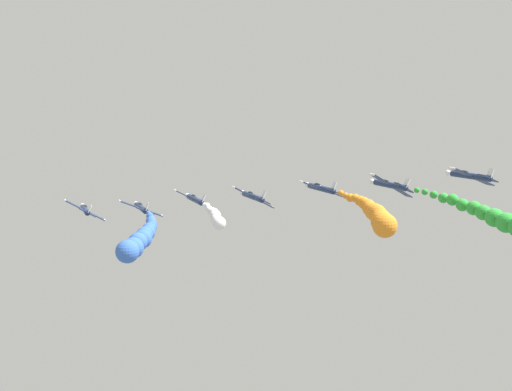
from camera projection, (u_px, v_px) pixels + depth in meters
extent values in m
cylinder|color=navy|center=(85.00, 210.00, 121.20)|extent=(1.51, 9.00, 1.51)
cone|color=white|center=(83.00, 206.00, 125.87)|extent=(1.44, 1.20, 1.44)
cube|color=navy|center=(85.00, 210.00, 120.83)|extent=(7.95, 1.90, 4.94)
cylinder|color=white|center=(65.00, 200.00, 119.00)|extent=(0.49, 1.40, 0.49)
cylinder|color=white|center=(105.00, 220.00, 122.66)|extent=(0.49, 1.40, 0.49)
cube|color=navy|center=(87.00, 213.00, 117.55)|extent=(3.34, 1.20, 2.13)
cube|color=white|center=(90.00, 209.00, 117.52)|extent=(0.95, 1.10, 1.44)
ellipsoid|color=black|center=(85.00, 206.00, 122.89)|extent=(1.05, 2.20, 1.01)
cylinder|color=navy|center=(141.00, 208.00, 116.73)|extent=(1.44, 9.00, 1.44)
cone|color=white|center=(136.00, 204.00, 121.40)|extent=(1.37, 1.20, 1.37)
cube|color=navy|center=(141.00, 209.00, 116.37)|extent=(8.53, 1.90, 3.77)
cylinder|color=white|center=(120.00, 201.00, 114.51)|extent=(0.47, 1.40, 0.47)
cylinder|color=white|center=(162.00, 216.00, 118.22)|extent=(0.47, 1.40, 0.47)
cube|color=navy|center=(145.00, 211.00, 113.07)|extent=(3.57, 1.20, 1.66)
cube|color=white|center=(147.00, 206.00, 112.99)|extent=(0.76, 1.10, 1.53)
ellipsoid|color=black|center=(140.00, 204.00, 118.39)|extent=(1.01, 2.20, 0.96)
sphere|color=blue|center=(148.00, 213.00, 110.35)|extent=(0.88, 0.88, 0.88)
sphere|color=blue|center=(150.00, 215.00, 108.47)|extent=(1.03, 1.03, 1.03)
sphere|color=blue|center=(150.00, 216.00, 106.50)|extent=(1.43, 1.43, 1.43)
sphere|color=blue|center=(152.00, 219.00, 104.64)|extent=(1.44, 1.44, 1.44)
sphere|color=blue|center=(151.00, 221.00, 102.61)|extent=(1.80, 1.80, 1.80)
sphere|color=blue|center=(152.00, 224.00, 100.68)|extent=(1.94, 1.94, 1.94)
sphere|color=blue|center=(151.00, 227.00, 98.68)|extent=(2.03, 2.03, 2.03)
sphere|color=blue|center=(149.00, 230.00, 96.57)|extent=(2.40, 2.40, 2.40)
sphere|color=blue|center=(147.00, 233.00, 94.51)|extent=(2.58, 2.58, 2.58)
sphere|color=blue|center=(145.00, 235.00, 92.34)|extent=(2.74, 2.74, 2.74)
sphere|color=blue|center=(142.00, 239.00, 90.26)|extent=(3.01, 3.01, 3.01)
sphere|color=blue|center=(138.00, 242.00, 88.01)|extent=(3.02, 3.02, 3.02)
sphere|color=blue|center=(133.00, 248.00, 85.83)|extent=(3.27, 3.27, 3.27)
sphere|color=blue|center=(127.00, 251.00, 83.56)|extent=(3.51, 3.51, 3.51)
cylinder|color=navy|center=(195.00, 200.00, 113.27)|extent=(1.49, 9.00, 1.49)
cone|color=white|center=(188.00, 196.00, 117.94)|extent=(1.42, 1.20, 1.42)
cube|color=navy|center=(195.00, 200.00, 112.90)|extent=(8.17, 1.90, 4.55)
cylinder|color=white|center=(175.00, 190.00, 111.06)|extent=(0.49, 1.40, 0.49)
cylinder|color=white|center=(215.00, 210.00, 114.75)|extent=(0.49, 1.40, 0.49)
cube|color=navy|center=(201.00, 202.00, 109.62)|extent=(3.42, 1.20, 1.97)
cube|color=white|center=(203.00, 198.00, 109.57)|extent=(0.89, 1.10, 1.47)
ellipsoid|color=black|center=(194.00, 196.00, 114.95)|extent=(1.04, 2.20, 1.00)
sphere|color=white|center=(204.00, 205.00, 107.12)|extent=(0.85, 0.85, 0.85)
sphere|color=white|center=(207.00, 206.00, 105.58)|extent=(1.14, 1.14, 1.14)
sphere|color=white|center=(209.00, 209.00, 104.03)|extent=(1.26, 1.26, 1.26)
sphere|color=white|center=(212.00, 211.00, 102.50)|extent=(1.50, 1.50, 1.50)
sphere|color=white|center=(214.00, 212.00, 100.90)|extent=(1.62, 1.62, 1.62)
sphere|color=white|center=(215.00, 216.00, 99.31)|extent=(2.04, 2.04, 2.04)
sphere|color=white|center=(217.00, 220.00, 97.71)|extent=(2.00, 2.00, 2.00)
sphere|color=white|center=(219.00, 223.00, 96.18)|extent=(2.31, 2.31, 2.31)
cylinder|color=navy|center=(253.00, 197.00, 109.56)|extent=(1.49, 9.00, 1.49)
cone|color=white|center=(243.00, 193.00, 114.22)|extent=(1.42, 1.20, 1.42)
cube|color=navy|center=(253.00, 197.00, 109.19)|extent=(8.17, 1.90, 4.55)
cylinder|color=white|center=(234.00, 187.00, 107.34)|extent=(0.49, 1.40, 0.49)
cylinder|color=white|center=(273.00, 207.00, 111.03)|extent=(0.49, 1.40, 0.49)
cube|color=navy|center=(261.00, 199.00, 105.90)|extent=(3.43, 1.20, 1.97)
cube|color=white|center=(263.00, 195.00, 105.86)|extent=(0.89, 1.10, 1.47)
ellipsoid|color=black|center=(251.00, 193.00, 111.23)|extent=(1.04, 2.20, 1.00)
cylinder|color=navy|center=(321.00, 188.00, 107.05)|extent=(1.42, 9.00, 1.42)
cone|color=white|center=(309.00, 185.00, 111.71)|extent=(1.34, 1.20, 1.34)
cube|color=navy|center=(322.00, 189.00, 106.68)|extent=(8.68, 1.90, 3.39)
cylinder|color=white|center=(302.00, 182.00, 104.82)|extent=(0.46, 1.40, 0.46)
cylinder|color=white|center=(342.00, 196.00, 108.54)|extent=(0.46, 1.40, 0.46)
cube|color=navy|center=(332.00, 191.00, 103.39)|extent=(3.62, 1.20, 1.50)
cube|color=white|center=(334.00, 186.00, 103.29)|extent=(0.69, 1.10, 1.55)
ellipsoid|color=black|center=(317.00, 185.00, 108.69)|extent=(0.99, 2.20, 0.94)
sphere|color=orange|center=(341.00, 193.00, 100.71)|extent=(1.03, 1.03, 1.03)
sphere|color=orange|center=(346.00, 196.00, 98.87)|extent=(1.09, 1.09, 1.09)
sphere|color=orange|center=(350.00, 198.00, 96.98)|extent=(1.45, 1.45, 1.45)
sphere|color=orange|center=(355.00, 198.00, 95.05)|extent=(1.45, 1.45, 1.45)
sphere|color=orange|center=(360.00, 201.00, 93.15)|extent=(1.72, 1.72, 1.72)
sphere|color=orange|center=(364.00, 203.00, 91.15)|extent=(1.91, 1.91, 1.91)
sphere|color=orange|center=(368.00, 206.00, 89.19)|extent=(2.20, 2.20, 2.20)
sphere|color=orange|center=(370.00, 209.00, 87.06)|extent=(2.30, 2.30, 2.30)
sphere|color=orange|center=(374.00, 212.00, 85.01)|extent=(2.65, 2.65, 2.65)
sphere|color=orange|center=(377.00, 214.00, 82.90)|extent=(2.74, 2.74, 2.74)
sphere|color=orange|center=(380.00, 219.00, 80.88)|extent=(2.88, 2.88, 2.88)
sphere|color=orange|center=(382.00, 222.00, 78.68)|extent=(3.11, 3.11, 3.11)
sphere|color=orange|center=(385.00, 226.00, 76.55)|extent=(3.36, 3.36, 3.36)
cylinder|color=navy|center=(390.00, 185.00, 101.81)|extent=(1.49, 9.00, 1.49)
cone|color=white|center=(374.00, 182.00, 106.48)|extent=(1.42, 1.20, 1.42)
cube|color=navy|center=(391.00, 186.00, 101.44)|extent=(8.18, 1.90, 4.54)
cylinder|color=white|center=(372.00, 175.00, 99.60)|extent=(0.49, 1.40, 0.49)
cylinder|color=white|center=(409.00, 197.00, 103.29)|extent=(0.49, 1.40, 0.49)
cube|color=navy|center=(404.00, 188.00, 98.16)|extent=(3.43, 1.20, 1.97)
cube|color=white|center=(407.00, 183.00, 98.11)|extent=(0.88, 1.10, 1.47)
ellipsoid|color=black|center=(385.00, 181.00, 103.49)|extent=(1.04, 2.20, 1.00)
sphere|color=green|center=(417.00, 190.00, 95.21)|extent=(0.95, 0.95, 0.95)
sphere|color=green|center=(425.00, 192.00, 93.05)|extent=(1.06, 1.06, 1.06)
sphere|color=green|center=(434.00, 195.00, 90.95)|extent=(1.28, 1.28, 1.28)
sphere|color=green|center=(443.00, 198.00, 88.89)|extent=(1.64, 1.64, 1.64)
sphere|color=green|center=(453.00, 200.00, 86.71)|extent=(1.82, 1.82, 1.82)
sphere|color=green|center=(462.00, 205.00, 84.64)|extent=(1.91, 1.91, 1.91)
sphere|color=green|center=(474.00, 208.00, 82.57)|extent=(2.11, 2.11, 2.11)
sphere|color=green|center=(483.00, 213.00, 80.37)|extent=(2.21, 2.21, 2.21)
sphere|color=green|center=(494.00, 218.00, 78.26)|extent=(2.59, 2.59, 2.59)
sphere|color=green|center=(506.00, 223.00, 76.13)|extent=(2.75, 2.75, 2.75)
cylinder|color=navy|center=(470.00, 176.00, 98.30)|extent=(1.42, 9.00, 1.42)
cone|color=white|center=(450.00, 173.00, 102.97)|extent=(1.35, 1.20, 1.35)
cube|color=navy|center=(472.00, 177.00, 97.94)|extent=(8.67, 1.90, 3.42)
cylinder|color=white|center=(453.00, 168.00, 96.08)|extent=(0.46, 1.40, 0.46)
cylinder|color=white|center=(491.00, 185.00, 99.80)|extent=(0.46, 1.40, 0.46)
cube|color=navy|center=(488.00, 178.00, 94.64)|extent=(3.62, 1.20, 1.51)
cube|color=white|center=(490.00, 173.00, 94.55)|extent=(0.70, 1.10, 1.55)
ellipsoid|color=black|center=(464.00, 172.00, 99.95)|extent=(1.00, 2.20, 0.94)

